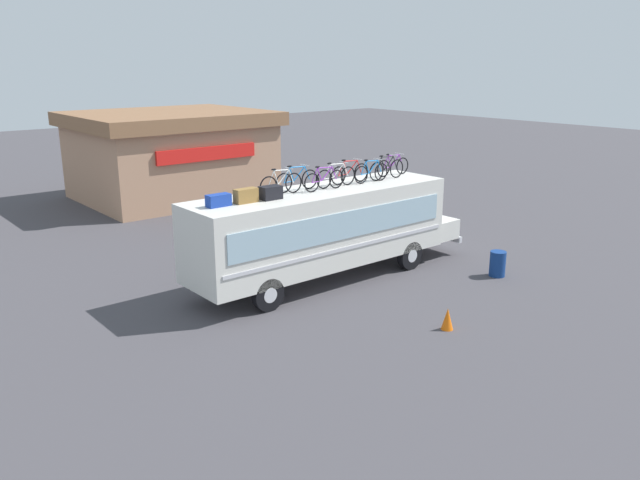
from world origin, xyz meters
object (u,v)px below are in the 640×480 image
luggage_bag_3 (271,193)px  luggage_bag_2 (246,196)px  rooftop_bicycle_2 (297,180)px  trash_bin (498,264)px  rooftop_bicycle_5 (350,173)px  rooftop_bicycle_8 (393,166)px  bus (325,227)px  rooftop_bicycle_3 (324,180)px  rooftop_bicycle_4 (336,176)px  traffic_cone (447,319)px  rooftop_bicycle_7 (387,169)px  rooftop_bicycle_6 (371,172)px  rooftop_bicycle_1 (281,184)px  luggage_bag_1 (218,200)px

luggage_bag_3 → luggage_bag_2: bearing=175.5°
rooftop_bicycle_2 → trash_bin: (5.95, -4.07, -3.18)m
rooftop_bicycle_5 → rooftop_bicycle_8: (2.34, 0.13, -0.01)m
bus → rooftop_bicycle_3: (-0.16, -0.13, 1.71)m
rooftop_bicycle_4 → luggage_bag_3: bearing=-175.6°
rooftop_bicycle_8 → traffic_cone: 7.83m
luggage_bag_2 → rooftop_bicycle_3: bearing=-0.9°
bus → rooftop_bicycle_7: size_ratio=6.45×
rooftop_bicycle_6 → luggage_bag_3: bearing=-179.0°
rooftop_bicycle_3 → rooftop_bicycle_4: 0.74m
luggage_bag_3 → rooftop_bicycle_6: 4.50m
rooftop_bicycle_1 → rooftop_bicycle_4: 2.28m
luggage_bag_2 → trash_bin: luggage_bag_2 is taller
rooftop_bicycle_8 → rooftop_bicycle_3: bearing=-172.3°
bus → luggage_bag_3: bearing=-176.4°
luggage_bag_2 → luggage_bag_3: 0.89m
bus → rooftop_bicycle_8: rooftop_bicycle_8 is taller
rooftop_bicycle_8 → rooftop_bicycle_5: bearing=-176.7°
rooftop_bicycle_7 → trash_bin: rooftop_bicycle_7 is taller
rooftop_bicycle_2 → traffic_cone: bearing=-82.0°
rooftop_bicycle_1 → bus: bearing=-6.2°
luggage_bag_1 → traffic_cone: size_ratio=1.13×
rooftop_bicycle_1 → rooftop_bicycle_8: 5.44m
rooftop_bicycle_2 → rooftop_bicycle_5: size_ratio=1.00×
rooftop_bicycle_4 → luggage_bag_2: bearing=-177.7°
rooftop_bicycle_5 → rooftop_bicycle_7: bearing=-10.2°
traffic_cone → bus: bearing=89.0°
rooftop_bicycle_5 → rooftop_bicycle_7: (1.58, -0.28, 0.01)m
luggage_bag_2 → rooftop_bicycle_5: (4.64, 0.34, 0.15)m
rooftop_bicycle_4 → rooftop_bicycle_7: 2.39m
rooftop_bicycle_3 → traffic_cone: (0.06, -5.48, -3.30)m
bus → rooftop_bicycle_4: size_ratio=6.42×
bus → rooftop_bicycle_8: 4.09m
rooftop_bicycle_3 → rooftop_bicycle_8: 3.90m
luggage_bag_2 → trash_bin: size_ratio=0.81×
rooftop_bicycle_3 → rooftop_bicycle_6: same height
rooftop_bicycle_3 → rooftop_bicycle_4: bearing=16.1°
luggage_bag_1 → trash_bin: (9.21, -3.70, -2.99)m
rooftop_bicycle_2 → trash_bin: size_ratio=1.90×
rooftop_bicycle_1 → rooftop_bicycle_6: size_ratio=1.03×
rooftop_bicycle_5 → trash_bin: rooftop_bicycle_5 is taller
luggage_bag_1 → rooftop_bicycle_8: rooftop_bicycle_8 is taller
rooftop_bicycle_4 → rooftop_bicycle_8: size_ratio=1.05×
rooftop_bicycle_8 → traffic_cone: size_ratio=2.59×
rooftop_bicycle_4 → rooftop_bicycle_8: rooftop_bicycle_4 is taller
rooftop_bicycle_1 → trash_bin: 8.41m
rooftop_bicycle_2 → traffic_cone: size_ratio=2.71×
rooftop_bicycle_3 → rooftop_bicycle_5: rooftop_bicycle_5 is taller
rooftop_bicycle_3 → rooftop_bicycle_1: bearing=168.6°
luggage_bag_2 → rooftop_bicycle_6: 5.38m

